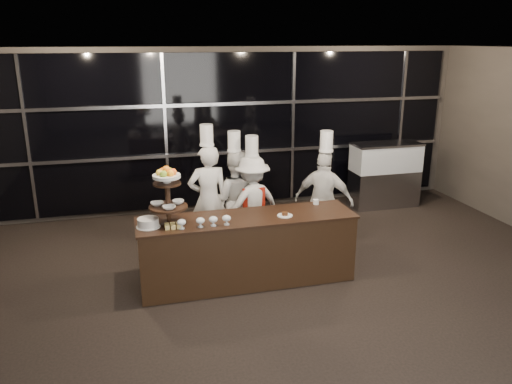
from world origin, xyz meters
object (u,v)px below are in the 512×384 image
object	(u,v)px
chef_a	(208,198)
chef_d	(324,199)
layer_cake	(148,223)
chef_c	(252,202)
display_stand	(167,191)
display_case	(385,171)
buffet_counter	(247,249)
chef_b	(235,198)

from	to	relation	value
chef_a	chef_d	distance (m)	1.75
layer_cake	chef_c	xyz separation A→B (m)	(1.59, 1.09, -0.22)
chef_c	chef_d	bearing A→B (deg)	-13.40
display_stand	display_case	xyz separation A→B (m)	(4.33, 2.44, -0.65)
display_stand	chef_a	world-z (taller)	chef_a
buffet_counter	layer_cake	world-z (taller)	layer_cake
display_stand	chef_d	bearing A→B (deg)	18.24
chef_c	chef_b	bearing A→B (deg)	136.12
buffet_counter	chef_a	world-z (taller)	chef_a
layer_cake	chef_b	bearing A→B (deg)	43.61
buffet_counter	display_stand	bearing A→B (deg)	-179.99
chef_a	display_stand	bearing A→B (deg)	-121.45
buffet_counter	chef_c	world-z (taller)	chef_c
chef_c	chef_d	size ratio (longest dim) A/B	0.96
buffet_counter	display_case	size ratio (longest dim) A/B	2.18
layer_cake	chef_d	size ratio (longest dim) A/B	0.16
display_case	chef_b	bearing A→B (deg)	-159.76
buffet_counter	chef_b	world-z (taller)	chef_b
buffet_counter	chef_b	xyz separation A→B (m)	(0.11, 1.25, 0.31)
buffet_counter	display_stand	distance (m)	1.33
chef_a	buffet_counter	bearing A→B (deg)	-73.89
chef_a	chef_c	bearing A→B (deg)	-5.93
chef_b	chef_d	xyz separation A→B (m)	(1.28, -0.46, 0.02)
chef_c	display_case	bearing A→B (deg)	24.98
buffet_counter	chef_c	bearing A→B (deg)	72.39
chef_a	chef_c	xyz separation A→B (m)	(0.65, -0.07, -0.11)
chef_b	layer_cake	bearing A→B (deg)	-136.39
buffet_counter	chef_d	xyz separation A→B (m)	(1.40, 0.79, 0.33)
display_case	chef_b	size ratio (longest dim) A/B	0.72
layer_cake	chef_b	world-z (taller)	chef_b
display_case	chef_a	size ratio (longest dim) A/B	0.67
buffet_counter	chef_c	distance (m)	1.13
buffet_counter	chef_a	bearing A→B (deg)	106.11
chef_a	chef_d	world-z (taller)	chef_a
chef_a	chef_c	world-z (taller)	chef_a
chef_b	display_case	bearing A→B (deg)	20.24
layer_cake	chef_d	bearing A→B (deg)	17.56
display_case	chef_c	xyz separation A→B (m)	(-3.00, -1.40, 0.07)
display_case	chef_d	xyz separation A→B (m)	(-1.93, -1.65, 0.11)
buffet_counter	chef_a	size ratio (longest dim) A/B	1.45
chef_a	chef_b	world-z (taller)	chef_a
layer_cake	chef_c	distance (m)	1.94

